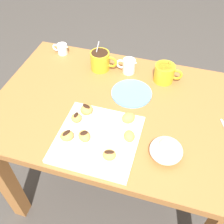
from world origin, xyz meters
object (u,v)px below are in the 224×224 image
Objects in this scene: beignet_1 at (67,136)px; beignet_6 at (76,118)px; ice_cream_bowl at (166,149)px; beignet_4 at (129,136)px; beignet_2 at (129,118)px; pastry_plate_square at (98,139)px; coffee_mug_mustard_right at (165,73)px; cream_pitcher_white at (129,65)px; beignet_5 at (84,136)px; coffee_mug_mustard_left at (100,60)px; saucer_sky_left at (132,93)px; chocolate_sauce_pitcher at (62,48)px; dining_table at (118,126)px; beignet_0 at (109,155)px; beignet_3 at (87,110)px.

beignet_6 is (0.00, 0.09, 0.00)m from beignet_1.
ice_cream_bowl is 2.34× the size of beignet_4.
pastry_plate_square is at bearing -128.66° from beignet_2.
coffee_mug_mustard_right is 0.18m from cream_pitcher_white.
beignet_6 is at bearing 152.22° from pastry_plate_square.
beignet_2 is 1.01× the size of beignet_5.
ice_cream_bowl is at bearing -80.24° from coffee_mug_mustard_right.
coffee_mug_mustard_left is 0.78× the size of saucer_sky_left.
cream_pitcher_white is at bearing -8.02° from chocolate_sauce_pitcher.
coffee_mug_mustard_left is 1.08× the size of coffee_mug_mustard_right.
coffee_mug_mustard_left reaches higher than ice_cream_bowl.
ice_cream_bowl is at bearing -47.46° from coffee_mug_mustard_left.
coffee_mug_mustard_right is at bearing 54.85° from dining_table.
pastry_plate_square is 5.52× the size of beignet_2.
saucer_sky_left is 3.32× the size of beignet_5.
beignet_6 is (-0.11, 0.06, 0.02)m from pastry_plate_square.
dining_table is at bearing -55.62° from coffee_mug_mustard_left.
coffee_mug_mustard_left reaches higher than cream_pitcher_white.
dining_table is 0.26m from beignet_6.
beignet_6 reaches higher than beignet_0.
beignet_0 is at bearing -96.97° from beignet_2.
beignet_4 is at bearing -7.37° from beignet_6.
pastry_plate_square is 5.58× the size of beignet_5.
coffee_mug_mustard_right reaches higher than beignet_0.
chocolate_sauce_pitcher is 1.75× the size of beignet_3.
beignet_0 is 0.95× the size of beignet_1.
coffee_mug_mustard_right is at bearing -6.87° from chocolate_sauce_pitcher.
beignet_2 is (0.07, -0.08, 0.17)m from dining_table.
pastry_plate_square is 0.10m from beignet_0.
beignet_0 is 0.11m from beignet_4.
beignet_1 is (0.26, -0.53, 0.00)m from chocolate_sauce_pitcher.
beignet_5 is at bearing -58.03° from chocolate_sauce_pitcher.
dining_table is 0.30m from cream_pitcher_white.
chocolate_sauce_pitcher reaches higher than beignet_6.
coffee_mug_mustard_right reaches higher than beignet_5.
coffee_mug_mustard_right is 2.52× the size of beignet_1.
dining_table is at bearing 38.78° from beignet_3.
beignet_5 is (-0.06, -0.46, -0.01)m from cream_pitcher_white.
beignet_1 is at bearing -99.27° from beignet_3.
beignet_3 is at bearing 106.66° from beignet_5.
beignet_4 is at bearing 64.54° from beignet_0.
beignet_6 reaches higher than pastry_plate_square.
cream_pitcher_white is 0.40m from beignet_6.
dining_table is at bearing 71.75° from beignet_5.
beignet_3 is at bearing -105.88° from cream_pitcher_white.
beignet_3 is at bearing -178.42° from beignet_2.
beignet_6 is (-0.06, 0.08, 0.00)m from beignet_5.
coffee_mug_mustard_right is 2.35× the size of beignet_2.
beignet_5 is (0.06, 0.02, -0.00)m from beignet_1.
beignet_2 is (-0.09, -0.31, -0.01)m from coffee_mug_mustard_right.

